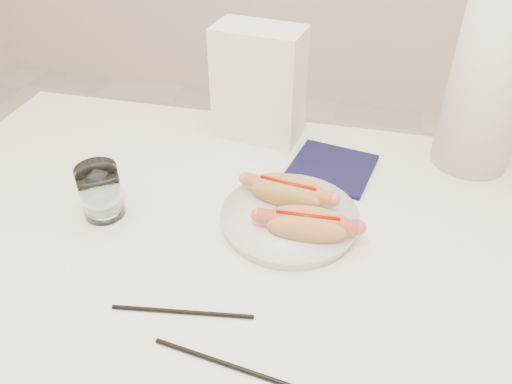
% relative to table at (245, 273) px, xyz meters
% --- Properties ---
extents(table, '(1.20, 0.80, 0.75)m').
position_rel_table_xyz_m(table, '(0.00, 0.00, 0.00)').
color(table, white).
rests_on(table, ground).
extents(plate, '(0.21, 0.21, 0.02)m').
position_rel_table_xyz_m(plate, '(0.06, 0.07, 0.07)').
color(plate, white).
rests_on(plate, table).
extents(hotdog_left, '(0.15, 0.08, 0.04)m').
position_rel_table_xyz_m(hotdog_left, '(0.05, 0.10, 0.10)').
color(hotdog_left, tan).
rests_on(hotdog_left, plate).
extents(hotdog_right, '(0.15, 0.06, 0.04)m').
position_rel_table_xyz_m(hotdog_right, '(0.09, 0.03, 0.10)').
color(hotdog_right, tan).
rests_on(hotdog_right, plate).
extents(water_glass, '(0.07, 0.07, 0.09)m').
position_rel_table_xyz_m(water_glass, '(-0.24, 0.02, 0.10)').
color(water_glass, white).
rests_on(water_glass, table).
extents(chopstick_near, '(0.19, 0.03, 0.01)m').
position_rel_table_xyz_m(chopstick_near, '(-0.05, -0.15, 0.06)').
color(chopstick_near, black).
rests_on(chopstick_near, table).
extents(chopstick_far, '(0.20, 0.03, 0.01)m').
position_rel_table_xyz_m(chopstick_far, '(0.04, -0.21, 0.06)').
color(chopstick_far, black).
rests_on(chopstick_far, table).
extents(napkin_box, '(0.18, 0.11, 0.22)m').
position_rel_table_xyz_m(napkin_box, '(-0.05, 0.33, 0.17)').
color(napkin_box, white).
rests_on(napkin_box, table).
extents(navy_napkin, '(0.17, 0.17, 0.01)m').
position_rel_table_xyz_m(navy_napkin, '(0.11, 0.23, 0.06)').
color(navy_napkin, '#111136').
rests_on(navy_napkin, table).
extents(paper_towel_roll, '(0.18, 0.18, 0.31)m').
position_rel_table_xyz_m(paper_towel_roll, '(0.35, 0.32, 0.21)').
color(paper_towel_roll, silver).
rests_on(paper_towel_roll, table).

